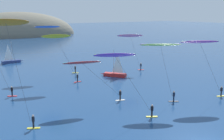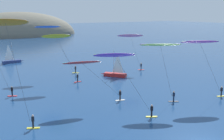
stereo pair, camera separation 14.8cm
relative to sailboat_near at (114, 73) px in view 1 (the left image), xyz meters
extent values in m
ellipsoid|color=#6B6656|center=(15.36, 120.35, -0.64)|extent=(69.35, 40.32, 27.51)
cube|color=#B22323|center=(0.17, -0.25, -0.29)|extent=(3.88, 4.74, 0.70)
cone|color=#B22323|center=(-1.19, 1.72, -0.29)|extent=(1.78, 2.15, 0.67)
cylinder|color=#B2B2B7|center=(0.00, 0.00, 2.56)|extent=(0.12, 0.12, 5.00)
pyramid|color=white|center=(0.52, -0.74, 2.38)|extent=(1.09, 1.53, 4.25)
cylinder|color=#A5A5AD|center=(0.52, -0.74, 0.31)|extent=(1.09, 1.53, 0.08)
cube|color=navy|center=(-13.74, 29.00, -0.29)|extent=(4.86, 1.60, 0.70)
cone|color=navy|center=(-11.34, 29.10, -0.29)|extent=(2.19, 0.76, 0.67)
cylinder|color=#B2B2B7|center=(-13.44, 29.01, 2.56)|extent=(0.12, 0.12, 5.00)
pyramid|color=white|center=(-14.33, 28.97, 2.38)|extent=(1.80, 0.16, 4.25)
cylinder|color=#A5A5AD|center=(-14.33, 28.97, 0.31)|extent=(1.80, 0.16, 0.08)
cube|color=yellow|center=(-9.48, -22.46, -0.60)|extent=(1.49, 1.13, 0.08)
cylinder|color=black|center=(-9.48, -22.46, -0.16)|extent=(0.22, 0.22, 0.80)
cube|color=black|center=(-9.48, -22.46, 0.54)|extent=(0.39, 0.33, 0.60)
sphere|color=beige|center=(-9.48, -22.46, 0.96)|extent=(0.22, 0.22, 0.22)
cylinder|color=black|center=(-9.79, -22.30, 0.42)|extent=(0.29, 0.51, 0.04)
ellipsoid|color=purple|center=(-13.91, -20.20, 7.70)|extent=(5.42, 3.76, 0.83)
cylinder|color=#7ACC42|center=(-13.91, -20.20, 7.75)|extent=(4.57, 2.43, 0.16)
cylinder|color=#333338|center=(-11.85, -21.25, 4.01)|extent=(4.14, 2.13, 7.20)
cube|color=red|center=(9.27, 1.96, -0.60)|extent=(1.39, 1.29, 0.08)
cylinder|color=#192338|center=(9.27, 1.96, -0.16)|extent=(0.22, 0.22, 0.80)
cube|color=#192338|center=(9.27, 1.96, 0.54)|extent=(0.39, 0.34, 0.60)
sphere|color=tan|center=(9.27, 1.96, 0.96)|extent=(0.22, 0.22, 0.22)
cylinder|color=black|center=(8.97, 2.13, 0.42)|extent=(0.30, 0.50, 0.04)
ellipsoid|color=pink|center=(6.92, 3.28, 7.54)|extent=(5.82, 3.89, 0.86)
cylinder|color=#14895B|center=(6.92, 3.28, 7.59)|extent=(5.12, 2.97, 0.16)
cylinder|color=#333338|center=(7.95, 2.71, 3.93)|extent=(2.08, 1.18, 7.03)
cube|color=silver|center=(-8.78, -14.42, -0.60)|extent=(1.55, 0.76, 0.08)
cylinder|color=black|center=(-8.78, -14.42, -0.16)|extent=(0.22, 0.22, 0.80)
cube|color=black|center=(-8.78, -14.42, 0.54)|extent=(0.38, 0.28, 0.60)
sphere|color=#9E7051|center=(-8.78, -14.42, 0.96)|extent=(0.22, 0.22, 0.22)
cylinder|color=black|center=(-9.12, -14.33, 0.42)|extent=(0.18, 0.54, 0.04)
ellipsoid|color=red|center=(-14.54, -12.90, 5.74)|extent=(5.85, 2.61, 0.70)
cylinder|color=#23D6DB|center=(-14.54, -12.90, 5.79)|extent=(5.31, 1.55, 0.16)
cylinder|color=#333338|center=(-11.83, -13.62, 3.03)|extent=(5.44, 1.46, 5.24)
cube|color=#2D2D33|center=(-2.33, -19.56, -0.60)|extent=(1.47, 1.16, 0.08)
cylinder|color=#192338|center=(-2.33, -19.56, -0.16)|extent=(0.22, 0.22, 0.80)
cube|color=#192338|center=(-2.33, -19.56, 0.54)|extent=(0.39, 0.35, 0.60)
sphere|color=tan|center=(-2.33, -19.56, 0.96)|extent=(0.22, 0.22, 0.22)
cylinder|color=black|center=(-2.62, -19.37, 0.42)|extent=(0.33, 0.49, 0.04)
ellipsoid|color=#8CD12D|center=(-4.32, -18.32, 8.17)|extent=(6.06, 4.51, 0.61)
cylinder|color=#722DD1|center=(-4.32, -18.32, 8.22)|extent=(5.13, 3.29, 0.16)
cylinder|color=#333338|center=(-3.47, -18.85, 4.25)|extent=(1.73, 1.09, 7.66)
cube|color=red|center=(-8.78, -0.12, -0.60)|extent=(1.50, 0.41, 0.08)
cylinder|color=black|center=(-8.78, -0.12, -0.16)|extent=(0.22, 0.22, 0.80)
cube|color=black|center=(-8.78, -0.12, 0.54)|extent=(0.38, 0.28, 0.60)
sphere|color=beige|center=(-8.78, -0.12, 0.96)|extent=(0.22, 0.22, 0.22)
cylinder|color=black|center=(-9.12, -0.02, 0.42)|extent=(0.19, 0.54, 0.04)
ellipsoid|color=yellow|center=(-12.46, 0.90, 8.49)|extent=(5.62, 2.61, 0.98)
cylinder|color=#1432E0|center=(-12.46, 0.90, 8.54)|extent=(5.08, 1.55, 0.16)
cylinder|color=#333338|center=(-10.79, 0.44, 4.40)|extent=(3.37, 0.95, 7.98)
cube|color=yellow|center=(-23.60, -17.29, -0.60)|extent=(1.51, 1.08, 0.08)
cylinder|color=black|center=(-23.60, -17.29, -0.16)|extent=(0.22, 0.22, 0.80)
cube|color=black|center=(-23.60, -17.29, 0.54)|extent=(0.38, 0.29, 0.60)
sphere|color=beige|center=(-23.60, -17.29, 0.96)|extent=(0.22, 0.22, 0.22)
cylinder|color=black|center=(-23.94, -17.20, 0.42)|extent=(0.19, 0.54, 0.04)
ellipsoid|color=orange|center=(-25.74, -16.68, 11.83)|extent=(5.03, 2.54, 0.94)
cylinder|color=#0F7FE5|center=(-25.74, -16.68, 11.88)|extent=(4.49, 1.43, 0.16)
cylinder|color=#333338|center=(-24.84, -16.94, 6.08)|extent=(1.83, 0.54, 11.32)
cube|color=red|center=(-22.09, -2.63, -0.60)|extent=(1.48, 1.14, 0.08)
cylinder|color=black|center=(-22.09, -2.63, -0.16)|extent=(0.22, 0.22, 0.80)
cube|color=black|center=(-22.09, -2.63, 0.54)|extent=(0.39, 0.33, 0.60)
sphere|color=beige|center=(-22.09, -2.63, 0.96)|extent=(0.22, 0.22, 0.22)
cylinder|color=black|center=(-22.40, -2.47, 0.42)|extent=(0.29, 0.51, 0.04)
cube|color=yellow|center=(-5.26, 7.67, -0.60)|extent=(1.52, 1.05, 0.08)
cylinder|color=black|center=(-5.26, 7.67, -0.16)|extent=(0.22, 0.22, 0.80)
cube|color=black|center=(-5.26, 7.67, 0.54)|extent=(0.38, 0.29, 0.60)
sphere|color=#9E7051|center=(-5.26, 7.67, 0.96)|extent=(0.22, 0.22, 0.22)
cylinder|color=black|center=(-5.60, 7.77, 0.42)|extent=(0.21, 0.54, 0.04)
ellipsoid|color=blue|center=(-10.76, 9.42, 9.81)|extent=(5.80, 3.21, 0.66)
cylinder|color=gold|center=(-10.76, 9.42, 9.86)|extent=(5.10, 1.77, 0.16)
cylinder|color=#333338|center=(-8.18, 8.60, 5.06)|extent=(5.19, 1.68, 9.30)
cube|color=yellow|center=(6.18, -22.00, -0.60)|extent=(1.55, 0.85, 0.08)
cylinder|color=black|center=(6.18, -22.00, -0.16)|extent=(0.22, 0.22, 0.80)
cube|color=black|center=(6.18, -22.00, 0.54)|extent=(0.39, 0.33, 0.60)
sphere|color=beige|center=(6.18, -22.00, 0.96)|extent=(0.22, 0.22, 0.22)
cylinder|color=black|center=(5.87, -21.84, 0.42)|extent=(0.28, 0.51, 0.04)
ellipsoid|color=#D62D9E|center=(2.39, -20.11, 8.37)|extent=(6.33, 4.19, 0.70)
cylinder|color=#28D160|center=(2.39, -20.11, 8.42)|extent=(5.44, 2.82, 0.16)
cylinder|color=#333338|center=(4.13, -20.97, 4.35)|extent=(3.51, 1.77, 7.87)
camera|label=1|loc=(-33.58, -48.28, 12.92)|focal=45.00mm
camera|label=2|loc=(-33.46, -48.37, 12.92)|focal=45.00mm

